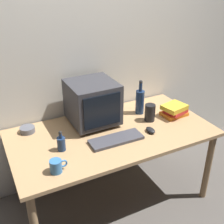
{
  "coord_description": "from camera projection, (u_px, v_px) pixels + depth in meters",
  "views": [
    {
      "loc": [
        -0.9,
        -1.77,
        1.92
      ],
      "look_at": [
        0.0,
        0.0,
        0.89
      ],
      "focal_mm": 45.8,
      "sensor_mm": 36.0,
      "label": 1
    }
  ],
  "objects": [
    {
      "name": "ground_plane",
      "position": [
        112.0,
        197.0,
        2.65
      ],
      "size": [
        6.0,
        6.0,
        0.0
      ],
      "primitive_type": "plane",
      "color": "#56514C"
    },
    {
      "name": "back_wall",
      "position": [
        86.0,
        51.0,
        2.46
      ],
      "size": [
        4.0,
        0.08,
        2.5
      ],
      "primitive_type": "cube",
      "color": "silver",
      "rests_on": "ground"
    },
    {
      "name": "desk",
      "position": [
        112.0,
        139.0,
        2.36
      ],
      "size": [
        1.64,
        0.86,
        0.71
      ],
      "color": "tan",
      "rests_on": "ground"
    },
    {
      "name": "crt_monitor",
      "position": [
        92.0,
        103.0,
        2.36
      ],
      "size": [
        0.38,
        0.39,
        0.37
      ],
      "color": "#333338",
      "rests_on": "desk"
    },
    {
      "name": "keyboard",
      "position": [
        116.0,
        139.0,
        2.2
      ],
      "size": [
        0.42,
        0.16,
        0.02
      ],
      "primitive_type": "cube",
      "rotation": [
        0.0,
        0.0,
        -0.02
      ],
      "color": "#3F3F47",
      "rests_on": "desk"
    },
    {
      "name": "computer_mouse",
      "position": [
        150.0,
        130.0,
        2.31
      ],
      "size": [
        0.06,
        0.1,
        0.04
      ],
      "primitive_type": "ellipsoid",
      "rotation": [
        0.0,
        0.0,
        -0.01
      ],
      "color": "black",
      "rests_on": "desk"
    },
    {
      "name": "bottle_tall",
      "position": [
        140.0,
        101.0,
        2.56
      ],
      "size": [
        0.08,
        0.08,
        0.32
      ],
      "color": "navy",
      "rests_on": "desk"
    },
    {
      "name": "bottle_short",
      "position": [
        61.0,
        143.0,
        2.07
      ],
      "size": [
        0.06,
        0.06,
        0.16
      ],
      "color": "navy",
      "rests_on": "desk"
    },
    {
      "name": "book_stack",
      "position": [
        175.0,
        110.0,
        2.55
      ],
      "size": [
        0.24,
        0.2,
        0.11
      ],
      "color": "orange",
      "rests_on": "desk"
    },
    {
      "name": "mug",
      "position": [
        56.0,
        166.0,
        1.85
      ],
      "size": [
        0.12,
        0.08,
        0.09
      ],
      "color": "#3370B2",
      "rests_on": "desk"
    },
    {
      "name": "cd_spindle",
      "position": [
        27.0,
        130.0,
        2.31
      ],
      "size": [
        0.12,
        0.12,
        0.04
      ],
      "primitive_type": "cylinder",
      "color": "#595B66",
      "rests_on": "desk"
    },
    {
      "name": "metal_canister",
      "position": [
        150.0,
        113.0,
        2.46
      ],
      "size": [
        0.09,
        0.09,
        0.15
      ],
      "primitive_type": "cylinder",
      "color": "black",
      "rests_on": "desk"
    }
  ]
}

